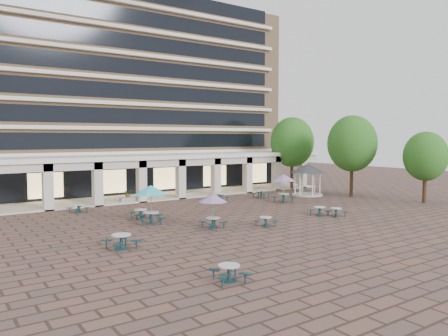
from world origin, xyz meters
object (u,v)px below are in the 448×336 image
(gazebo, at_px, (308,172))
(planter_right, at_px, (185,193))
(picnic_table_2, at_px, (336,211))
(planter_left, at_px, (128,197))
(picnic_table_0, at_px, (229,271))
(picnic_table_1, at_px, (266,221))

(gazebo, height_order, planter_right, gazebo)
(picnic_table_2, distance_m, planter_left, 19.23)
(picnic_table_0, xyz_separation_m, planter_right, (11.32, 23.90, 0.01))
(gazebo, bearing_deg, planter_right, 152.82)
(picnic_table_1, height_order, planter_left, planter_left)
(planter_right, bearing_deg, planter_left, 180.00)
(picnic_table_1, distance_m, gazebo, 17.39)
(picnic_table_2, bearing_deg, picnic_table_0, -148.85)
(picnic_table_0, distance_m, picnic_table_2, 17.60)
(picnic_table_0, relative_size, picnic_table_1, 1.14)
(picnic_table_1, bearing_deg, planter_right, 73.55)
(picnic_table_0, bearing_deg, planter_left, 89.81)
(planter_left, xyz_separation_m, planter_right, (6.19, 0.00, -0.11))
(picnic_table_2, relative_size, planter_left, 1.03)
(picnic_table_1, bearing_deg, planter_left, 95.59)
(picnic_table_0, relative_size, gazebo, 0.50)
(picnic_table_1, xyz_separation_m, planter_right, (2.57, 15.88, 0.05))
(picnic_table_0, height_order, planter_right, planter_right)
(gazebo, xyz_separation_m, planter_left, (-17.71, 5.91, -1.96))
(picnic_table_0, distance_m, picnic_table_1, 11.87)
(picnic_table_0, relative_size, planter_right, 1.20)
(planter_left, bearing_deg, picnic_table_1, -77.17)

